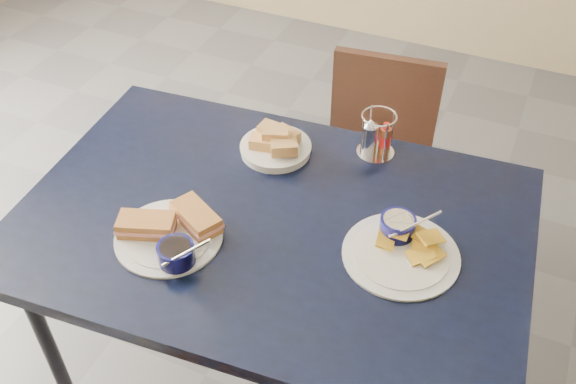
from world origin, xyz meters
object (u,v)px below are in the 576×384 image
at_px(condiment_caddy, 375,137).
at_px(dining_table, 272,234).
at_px(chair_far, 378,153).
at_px(sandwich_plate, 171,232).
at_px(bread_basket, 276,144).
at_px(plantain_plate, 401,244).

bearing_deg(condiment_caddy, dining_table, -113.09).
height_order(chair_far, sandwich_plate, sandwich_plate).
relative_size(chair_far, bread_basket, 3.97).
distance_m(dining_table, chair_far, 0.76).
relative_size(dining_table, plantain_plate, 4.80).
bearing_deg(plantain_plate, condiment_caddy, 117.91).
bearing_deg(condiment_caddy, chair_far, 101.75).
distance_m(sandwich_plate, plantain_plate, 0.57).
relative_size(bread_basket, condiment_caddy, 1.50).
xyz_separation_m(dining_table, sandwich_plate, (-0.20, -0.17, 0.08)).
relative_size(plantain_plate, condiment_caddy, 2.12).
height_order(dining_table, chair_far, chair_far).
distance_m(dining_table, sandwich_plate, 0.27).
distance_m(plantain_plate, condiment_caddy, 0.39).
distance_m(chair_far, condiment_caddy, 0.50).
bearing_deg(dining_table, sandwich_plate, -139.17).
distance_m(bread_basket, condiment_caddy, 0.29).
xyz_separation_m(sandwich_plate, condiment_caddy, (0.35, 0.54, 0.03)).
bearing_deg(sandwich_plate, chair_far, 72.55).
xyz_separation_m(chair_far, condiment_caddy, (0.07, -0.35, 0.34)).
bearing_deg(sandwich_plate, dining_table, 40.83).
bearing_deg(bread_basket, chair_far, 67.88).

